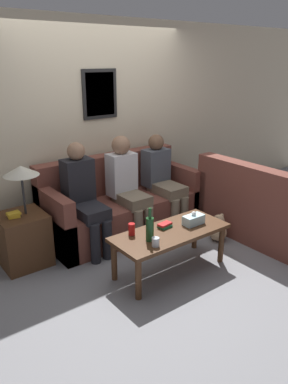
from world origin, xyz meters
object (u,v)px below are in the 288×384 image
at_px(drinking_glass, 156,242).
at_px(couch_main, 120,206).
at_px(person_middle, 127,183).
at_px(teddy_bear, 218,229).
at_px(coffee_table, 170,236).
at_px(person_left, 84,195).
at_px(couch_side, 265,212).
at_px(wine_bottle, 150,228).
at_px(person_right, 162,177).

bearing_deg(drinking_glass, couch_main, 70.22).
relative_size(drinking_glass, person_middle, 0.07).
bearing_deg(teddy_bear, coffee_table, -170.13).
relative_size(couch_main, person_left, 1.59).
height_order(couch_main, person_left, person_left).
relative_size(couch_main, person_middle, 1.59).
xyz_separation_m(couch_side, wine_bottle, (-1.75, 0.08, 0.25)).
distance_m(couch_main, person_left, 0.71).
xyz_separation_m(person_left, person_right, (1.17, 0.03, -0.03)).
distance_m(couch_side, person_right, 1.36).
distance_m(person_left, person_middle, 0.59).
bearing_deg(person_right, wine_bottle, -134.61).
xyz_separation_m(wine_bottle, drinking_glass, (-0.03, -0.12, -0.09)).
distance_m(person_middle, person_right, 0.58).
height_order(coffee_table, teddy_bear, coffee_table).
bearing_deg(wine_bottle, person_middle, 66.71).
height_order(couch_main, person_right, person_right).
relative_size(person_right, teddy_bear, 3.49).
height_order(couch_main, drinking_glass, couch_main).
bearing_deg(coffee_table, person_right, 54.24).
relative_size(coffee_table, wine_bottle, 3.67).
relative_size(couch_main, wine_bottle, 5.88).
bearing_deg(drinking_glass, couch_side, 1.48).
distance_m(couch_side, drinking_glass, 1.78).
bearing_deg(wine_bottle, teddy_bear, 9.33).
height_order(wine_bottle, person_left, person_left).
bearing_deg(couch_side, person_right, 33.96).
bearing_deg(person_left, person_middle, 0.66).
bearing_deg(person_middle, teddy_bear, -45.42).
distance_m(drinking_glass, person_right, 1.55).
bearing_deg(couch_side, coffee_table, 85.40).
bearing_deg(teddy_bear, couch_main, 128.83).
distance_m(couch_main, teddy_bear, 1.26).
height_order(couch_side, drinking_glass, couch_side).
distance_m(drinking_glass, person_middle, 1.23).
relative_size(wine_bottle, person_middle, 0.27).
bearing_deg(drinking_glass, person_right, 47.87).
bearing_deg(wine_bottle, drinking_glass, -102.12).
relative_size(drinking_glass, person_left, 0.07).
bearing_deg(drinking_glass, person_middle, 67.84).
bearing_deg(drinking_glass, person_left, 96.93).
bearing_deg(coffee_table, wine_bottle, -172.34).
distance_m(couch_side, teddy_bear, 0.62).
distance_m(wine_bottle, person_middle, 1.10).
distance_m(couch_main, drinking_glass, 1.39).
xyz_separation_m(couch_side, person_right, (-0.74, 1.10, 0.32)).
bearing_deg(person_left, person_right, 1.26).
relative_size(wine_bottle, teddy_bear, 0.99).
height_order(coffee_table, drinking_glass, drinking_glass).
xyz_separation_m(couch_side, person_middle, (-1.32, 1.08, 0.36)).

